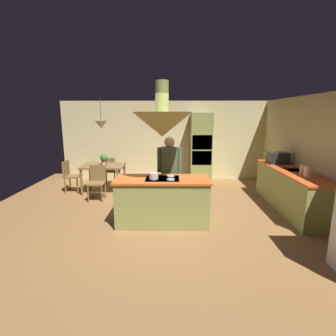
{
  "coord_description": "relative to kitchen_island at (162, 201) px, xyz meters",
  "views": [
    {
      "loc": [
        0.17,
        -4.95,
        2.13
      ],
      "look_at": [
        0.1,
        0.4,
        1.0
      ],
      "focal_mm": 27.28,
      "sensor_mm": 36.0,
      "label": 1
    }
  ],
  "objects": [
    {
      "name": "chair_by_back_wall",
      "position": [
        -1.7,
        2.75,
        0.04
      ],
      "size": [
        0.4,
        0.4,
        0.87
      ],
      "rotation": [
        0.0,
        0.0,
        3.14
      ],
      "color": "brown",
      "rests_on": "ground"
    },
    {
      "name": "chair_at_corner",
      "position": [
        -2.64,
        2.1,
        0.04
      ],
      "size": [
        0.4,
        0.4,
        0.87
      ],
      "rotation": [
        0.0,
        0.0,
        1.57
      ],
      "color": "brown",
      "rests_on": "ground"
    },
    {
      "name": "range_hood",
      "position": [
        0.0,
        -0.0,
        1.51
      ],
      "size": [
        1.1,
        1.1,
        1.0
      ],
      "color": "#8C934C"
    },
    {
      "name": "cooking_pot_on_cooktop",
      "position": [
        -0.16,
        -0.13,
        0.54
      ],
      "size": [
        0.18,
        0.18,
        0.12
      ],
      "primitive_type": "cylinder",
      "color": "#B2B2B7",
      "rests_on": "kitchen_island"
    },
    {
      "name": "cup_on_table",
      "position": [
        -1.63,
        1.88,
        0.34
      ],
      "size": [
        0.07,
        0.07,
        0.09
      ],
      "primitive_type": "cylinder",
      "color": "white",
      "rests_on": "dining_table"
    },
    {
      "name": "potted_plant_on_table",
      "position": [
        -1.68,
        2.1,
        0.46
      ],
      "size": [
        0.2,
        0.2,
        0.3
      ],
      "color": "#99382D",
      "rests_on": "dining_table"
    },
    {
      "name": "canister_flour",
      "position": [
        2.84,
        0.15,
        0.57
      ],
      "size": [
        0.13,
        0.13,
        0.22
      ],
      "primitive_type": "cylinder",
      "color": "silver",
      "rests_on": "counter_run_right"
    },
    {
      "name": "ground",
      "position": [
        0.0,
        0.2,
        -0.47
      ],
      "size": [
        8.16,
        8.16,
        0.0
      ],
      "primitive_type": "plane",
      "color": "olive"
    },
    {
      "name": "person_at_island",
      "position": [
        0.13,
        0.66,
        0.49
      ],
      "size": [
        0.53,
        0.22,
        1.66
      ],
      "color": "tan",
      "rests_on": "ground"
    },
    {
      "name": "wall_back",
      "position": [
        0.0,
        3.65,
        0.81
      ],
      "size": [
        6.8,
        0.1,
        2.55
      ],
      "primitive_type": "cube",
      "color": "beige",
      "rests_on": "ground"
    },
    {
      "name": "chair_facing_island",
      "position": [
        -1.7,
        1.45,
        0.04
      ],
      "size": [
        0.4,
        0.4,
        0.87
      ],
      "color": "brown",
      "rests_on": "ground"
    },
    {
      "name": "microwave_on_counter",
      "position": [
        2.84,
        1.58,
        0.6
      ],
      "size": [
        0.46,
        0.36,
        0.28
      ],
      "primitive_type": "cube",
      "color": "#232326",
      "rests_on": "counter_run_right"
    },
    {
      "name": "oven_tower",
      "position": [
        1.1,
        3.24,
        0.62
      ],
      "size": [
        0.66,
        0.62,
        2.17
      ],
      "color": "#8C934C",
      "rests_on": "ground"
    },
    {
      "name": "dining_table",
      "position": [
        -1.7,
        2.1,
        0.19
      ],
      "size": [
        1.13,
        0.86,
        0.76
      ],
      "color": "brown",
      "rests_on": "ground"
    },
    {
      "name": "counter_run_right",
      "position": [
        2.84,
        0.8,
        0.0
      ],
      "size": [
        0.73,
        2.63,
        0.92
      ],
      "color": "#8C934C",
      "rests_on": "ground"
    },
    {
      "name": "canister_sugar",
      "position": [
        2.84,
        0.33,
        0.57
      ],
      "size": [
        0.12,
        0.12,
        0.22
      ],
      "primitive_type": "cylinder",
      "color": "#E0B78C",
      "rests_on": "counter_run_right"
    },
    {
      "name": "wall_right",
      "position": [
        3.25,
        0.6,
        0.81
      ],
      "size": [
        0.1,
        7.2,
        2.55
      ],
      "primitive_type": "cube",
      "color": "beige",
      "rests_on": "ground"
    },
    {
      "name": "pendant_light_over_table",
      "position": [
        -1.7,
        2.1,
        1.4
      ],
      "size": [
        0.32,
        0.32,
        0.82
      ],
      "color": "beige"
    },
    {
      "name": "kitchen_island",
      "position": [
        0.0,
        0.0,
        0.0
      ],
      "size": [
        1.82,
        0.77,
        0.94
      ],
      "color": "#8C934C",
      "rests_on": "ground"
    }
  ]
}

